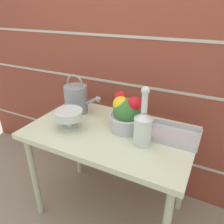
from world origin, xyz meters
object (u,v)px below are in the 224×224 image
(flower_planter, at_px, (126,114))
(wire_tray, at_px, (173,135))
(watering_can, at_px, (76,99))
(crystal_pedestal_bowl, at_px, (69,115))
(glass_decanter, at_px, (143,126))

(flower_planter, bearing_deg, wire_tray, 8.89)
(watering_can, bearing_deg, crystal_pedestal_bowl, -65.75)
(watering_can, distance_m, crystal_pedestal_bowl, 0.25)
(watering_can, relative_size, glass_decanter, 0.88)
(crystal_pedestal_bowl, height_order, flower_planter, flower_planter)
(watering_can, xyz_separation_m, glass_decanter, (0.60, -0.19, 0.01))
(crystal_pedestal_bowl, xyz_separation_m, flower_planter, (0.34, 0.16, 0.02))
(flower_planter, distance_m, glass_decanter, 0.19)
(glass_decanter, xyz_separation_m, wire_tray, (0.15, 0.16, -0.11))
(glass_decanter, bearing_deg, watering_can, 162.70)
(crystal_pedestal_bowl, relative_size, wire_tray, 0.58)
(crystal_pedestal_bowl, height_order, wire_tray, crystal_pedestal_bowl)
(flower_planter, height_order, wire_tray, flower_planter)
(glass_decanter, bearing_deg, wire_tray, 47.92)
(watering_can, distance_m, wire_tray, 0.75)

